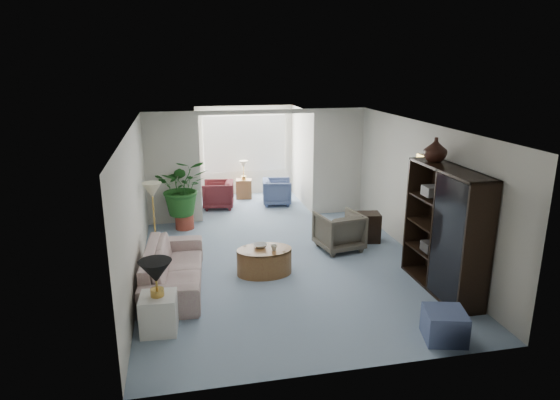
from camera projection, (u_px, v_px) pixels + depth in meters
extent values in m
plane|color=#8AA1B6|center=(287.00, 269.00, 8.58)|extent=(6.00, 6.00, 0.00)
plane|color=#8AA1B6|center=(252.00, 204.00, 12.43)|extent=(2.60, 2.60, 0.00)
cube|color=beige|center=(173.00, 169.00, 10.68)|extent=(1.20, 0.12, 2.50)
cube|color=beige|center=(338.00, 162.00, 11.43)|extent=(1.20, 0.12, 2.50)
cube|color=beige|center=(257.00, 112.00, 10.72)|extent=(2.60, 0.12, 0.10)
cube|color=white|center=(245.00, 143.00, 13.06)|extent=(2.20, 0.02, 1.50)
cube|color=white|center=(245.00, 144.00, 13.04)|extent=(2.20, 0.02, 1.50)
cube|color=#BEB498|center=(426.00, 170.00, 8.51)|extent=(0.04, 0.50, 0.40)
imported|color=#B6AD9A|center=(174.00, 267.00, 7.84)|extent=(1.04, 2.32, 0.66)
cube|color=silver|center=(159.00, 313.00, 6.55)|extent=(0.51, 0.51, 0.52)
cone|color=black|center=(156.00, 272.00, 6.38)|extent=(0.44, 0.44, 0.30)
cone|color=beige|center=(152.00, 190.00, 8.92)|extent=(0.36, 0.36, 0.28)
cylinder|color=brown|center=(264.00, 261.00, 8.34)|extent=(1.04, 1.04, 0.45)
imported|color=beige|center=(260.00, 246.00, 8.36)|extent=(0.26, 0.26, 0.06)
imported|color=beige|center=(274.00, 248.00, 8.20)|extent=(0.12, 0.12, 0.10)
imported|color=#575245|center=(339.00, 231.00, 9.40)|extent=(0.93, 0.95, 0.74)
cube|color=black|center=(367.00, 227.00, 9.84)|extent=(0.55, 0.47, 0.59)
cube|color=black|center=(445.00, 231.00, 7.56)|extent=(0.48, 1.79, 1.99)
imported|color=black|center=(435.00, 150.00, 7.70)|extent=(0.37, 0.37, 0.38)
cube|color=#4A597F|center=(444.00, 325.00, 6.37)|extent=(0.63, 0.63, 0.41)
cylinder|color=brown|center=(185.00, 221.00, 10.62)|extent=(0.40, 0.40, 0.32)
imported|color=#1F571D|center=(183.00, 187.00, 10.41)|extent=(1.11, 0.96, 1.23)
imported|color=#4A597F|center=(277.00, 192.00, 12.38)|extent=(0.82, 0.80, 0.65)
imported|color=maroon|center=(218.00, 195.00, 12.08)|extent=(0.85, 0.83, 0.68)
cube|color=brown|center=(244.00, 189.00, 12.96)|extent=(0.46, 0.38, 0.51)
cube|color=#292523|center=(458.00, 265.00, 7.18)|extent=(0.30, 0.26, 0.16)
cube|color=#5E5B58|center=(433.00, 191.00, 7.75)|extent=(0.30, 0.26, 0.16)
cube|color=#2F2C2A|center=(432.00, 247.00, 7.88)|extent=(0.30, 0.26, 0.16)
cube|color=#2F2A24|center=(458.00, 203.00, 7.08)|extent=(0.30, 0.26, 0.16)
cube|color=#413E3C|center=(452.00, 231.00, 7.28)|extent=(0.30, 0.26, 0.16)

